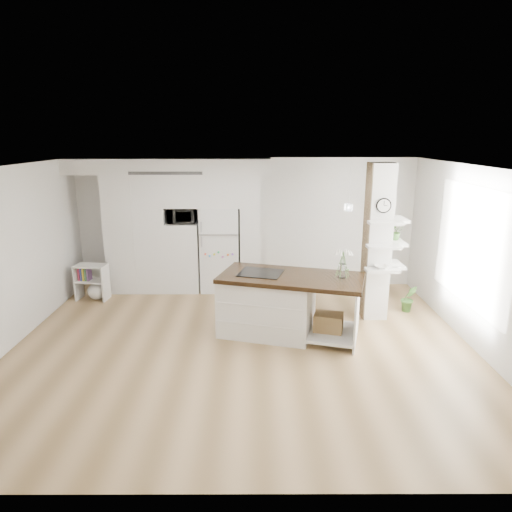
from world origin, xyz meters
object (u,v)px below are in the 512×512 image
at_px(bookshelf, 93,284).
at_px(refrigerator, 220,249).
at_px(kitchen_island, 275,303).
at_px(floor_plant_a, 409,298).

bearing_deg(bookshelf, refrigerator, 20.24).
xyz_separation_m(kitchen_island, floor_plant_a, (2.49, 0.93, -0.26)).
relative_size(refrigerator, bookshelf, 2.49).
bearing_deg(floor_plant_a, kitchen_island, -159.56).
height_order(refrigerator, floor_plant_a, refrigerator).
xyz_separation_m(kitchen_island, bookshelf, (-3.48, 1.59, -0.21)).
relative_size(refrigerator, floor_plant_a, 3.45).
relative_size(refrigerator, kitchen_island, 0.72).
bearing_deg(refrigerator, floor_plant_a, -19.83).
bearing_deg(bookshelf, kitchen_island, -18.28).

